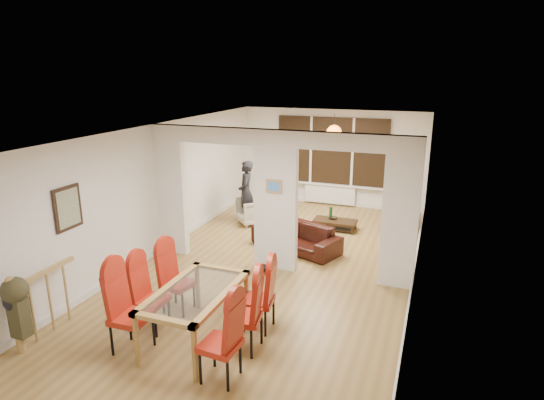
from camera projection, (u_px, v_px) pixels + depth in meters
The scene contains 24 objects.
floor at pixel (276, 267), 8.62m from camera, with size 5.00×9.00×0.01m, color olive.
room_walls at pixel (276, 201), 8.26m from camera, with size 5.00×9.00×2.60m, color silver, non-canonical shape.
divider_wall at pixel (276, 201), 8.26m from camera, with size 5.00×0.18×2.60m, color white.
bay_window_blinds at pixel (332, 151), 12.21m from camera, with size 3.00×0.08×1.80m, color black.
radiator at pixel (330, 194), 12.50m from camera, with size 1.40×0.08×0.50m, color white.
pendant_light at pixel (334, 133), 10.90m from camera, with size 0.36×0.36×0.36m, color orange.
stair_newel at pixel (46, 297), 6.33m from camera, with size 0.40×1.20×1.10m, color #A3854A, non-canonical shape.
wall_poster at pixel (68, 208), 6.83m from camera, with size 0.04×0.52×0.67m, color gray.
pillar_photo at pixel (274, 187), 8.09m from camera, with size 0.30×0.03×0.25m, color #4C8CD8.
dining_table at pixel (196, 315), 6.19m from camera, with size 0.92×1.64×0.77m, color olive, non-canonical shape.
dining_chair_la at pixel (131, 311), 5.91m from camera, with size 0.46×0.46×1.15m, color maroon, non-canonical shape.
dining_chair_lb at pixel (151, 296), 6.42m from camera, with size 0.42×0.42×1.05m, color maroon, non-canonical shape.
dining_chair_lc at pixel (178, 280), 6.92m from camera, with size 0.42×0.42×1.04m, color maroon, non-canonical shape.
dining_chair_ra at pixel (220, 339), 5.36m from camera, with size 0.44×0.44×1.09m, color maroon, non-canonical shape.
dining_chair_rb at pixel (244, 312), 5.96m from camera, with size 0.44×0.44×1.09m, color maroon, non-canonical shape.
dining_chair_rc at pixel (259, 296), 6.44m from camera, with size 0.41×0.41×1.03m, color maroon, non-canonical shape.
sofa at pixel (296, 236), 9.43m from camera, with size 1.89×0.74×0.55m, color black.
armchair at pixel (252, 211), 11.00m from camera, with size 0.69×0.67×0.62m, color #BBB49E.
person at pixel (246, 192), 10.91m from camera, with size 0.37×0.56×1.53m, color black.
television at pixel (401, 215), 10.74m from camera, with size 0.14×1.04×0.60m, color black.
coffee_table at pixel (335, 225), 10.62m from camera, with size 0.99×0.50×0.23m, color black, non-canonical shape.
bottle at pixel (331, 212), 10.66m from camera, with size 0.07×0.07×0.30m, color #143F19.
bowl at pixel (333, 218), 10.66m from camera, with size 0.20×0.20×0.05m, color black.
shoes at pixel (267, 270), 8.37m from camera, with size 0.24×0.26×0.10m, color black, non-canonical shape.
Camera 1 is at (2.68, -7.46, 3.60)m, focal length 30.00 mm.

